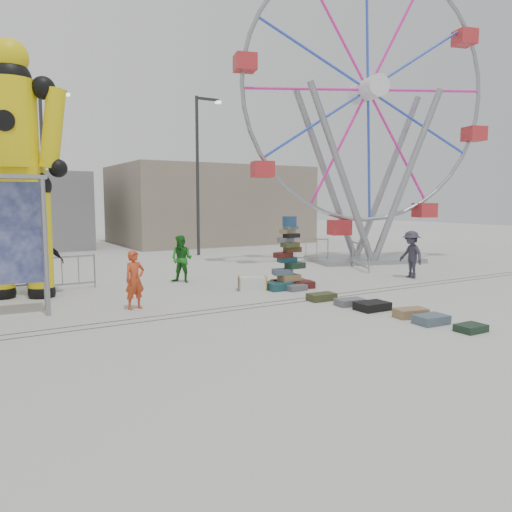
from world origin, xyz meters
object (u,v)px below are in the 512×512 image
barricade_wheel_front (361,256)px  pedestrian_grey (411,254)px  lamp_post_right (199,167)px  barricade_wheel_back (306,250)px  steamer_trunk (252,283)px  lamp_post_left (45,165)px  barricade_dummy_c (62,273)px  pedestrian_black (45,263)px  barricade_dummy_b (8,275)px  pedestrian_green (182,259)px  suitcase_tower (288,268)px  pedestrian_red (135,280)px  crash_test_dummy (15,160)px  ferris_wheel (367,113)px

barricade_wheel_front → pedestrian_grey: (0.06, -2.57, 0.31)m
lamp_post_right → barricade_wheel_back: bearing=-60.0°
pedestrian_grey → steamer_trunk: bearing=-89.4°
lamp_post_left → pedestrian_grey: lamp_post_left is taller
lamp_post_left → pedestrian_grey: (10.41, -12.93, -3.62)m
barricade_dummy_c → barricade_wheel_back: bearing=9.5°
barricade_dummy_c → pedestrian_black: size_ratio=1.10×
barricade_dummy_b → pedestrian_green: bearing=-19.7°
suitcase_tower → barricade_dummy_b: size_ratio=1.16×
pedestrian_red → pedestrian_black: 4.15m
barricade_dummy_c → pedestrian_green: bearing=-8.2°
barricade_dummy_b → barricade_wheel_front: (12.79, -1.77, 0.00)m
pedestrian_red → pedestrian_green: 4.27m
crash_test_dummy → pedestrian_black: crash_test_dummy is taller
lamp_post_right → pedestrian_green: bearing=-118.7°
suitcase_tower → crash_test_dummy: (-7.54, 2.67, 3.30)m
crash_test_dummy → pedestrian_black: 3.20m
barricade_dummy_c → barricade_dummy_b: bearing=161.1°
lamp_post_right → barricade_wheel_front: bearing=-68.2°
ferris_wheel → barricade_dummy_b: (-14.84, -0.22, -6.18)m
pedestrian_red → pedestrian_green: (2.68, 3.33, 0.05)m
lamp_post_left → ferris_wheel: bearing=-34.0°
barricade_wheel_back → pedestrian_grey: (0.44, -5.80, 0.31)m
barricade_wheel_back → lamp_post_right: bearing=161.0°
ferris_wheel → barricade_dummy_b: bearing=-163.2°
steamer_trunk → barricade_wheel_back: (5.77, 4.96, 0.34)m
lamp_post_left → barricade_dummy_b: bearing=-105.9°
suitcase_tower → barricade_wheel_back: (4.62, 5.28, -0.10)m
lamp_post_left → suitcase_tower: (5.34, -12.42, -3.83)m
pedestrian_grey → pedestrian_black: bearing=-99.7°
crash_test_dummy → barricade_dummy_c: crash_test_dummy is taller
ferris_wheel → pedestrian_red: size_ratio=8.93×
barricade_dummy_c → pedestrian_green: pedestrian_green is taller
suitcase_tower → pedestrian_green: 3.78m
barricade_dummy_c → pedestrian_black: (-0.48, -0.01, 0.36)m
lamp_post_left → barricade_dummy_b: lamp_post_left is taller
lamp_post_right → pedestrian_green: size_ratio=4.92×
ferris_wheel → barricade_wheel_front: size_ratio=6.83×
suitcase_tower → pedestrian_black: 7.56m
lamp_post_right → barricade_wheel_back: 7.11m
lamp_post_right → ferris_wheel: size_ratio=0.59×
ferris_wheel → pedestrian_green: bearing=-156.8°
lamp_post_left → steamer_trunk: size_ratio=9.09×
barricade_dummy_b → barricade_wheel_front: 12.91m
barricade_dummy_c → barricade_wheel_back: (10.93, 1.94, 0.00)m
barricade_wheel_front → steamer_trunk: bearing=129.5°
lamp_post_left → barricade_dummy_c: (-0.97, -9.08, -3.93)m
lamp_post_right → barricade_dummy_b: lamp_post_right is taller
steamer_trunk → pedestrian_black: pedestrian_black is taller
pedestrian_grey → barricade_dummy_c: bearing=-100.4°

